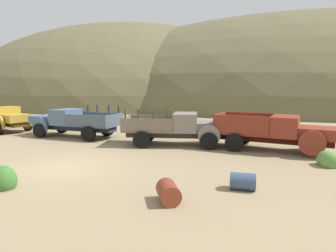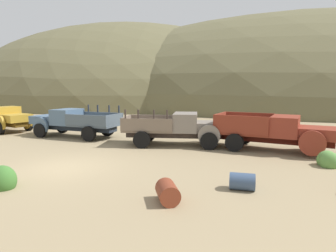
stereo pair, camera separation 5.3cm
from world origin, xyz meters
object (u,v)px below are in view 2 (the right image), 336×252
truck_mustard (4,118)px  oil_drum_tipped (242,181)px  oil_drum_foreground (168,192)px  truck_chalk_blue (69,122)px  truck_primer_gray (184,128)px  truck_rust_red (281,132)px

truck_mustard → oil_drum_tipped: (18.49, -7.49, -0.72)m
oil_drum_tipped → oil_drum_foreground: bearing=-138.7°
oil_drum_foreground → truck_chalk_blue: bearing=139.1°
truck_primer_gray → truck_chalk_blue: bearing=164.9°
truck_primer_gray → oil_drum_foreground: bearing=-90.0°
oil_drum_tipped → truck_chalk_blue: bearing=150.0°
truck_rust_red → oil_drum_foreground: truck_rust_red is taller
oil_drum_foreground → truck_primer_gray: bearing=102.2°
oil_drum_foreground → oil_drum_tipped: 2.69m
truck_rust_red → truck_primer_gray: bearing=-170.8°
truck_mustard → truck_chalk_blue: same height
oil_drum_tipped → truck_rust_red: bearing=77.3°
truck_chalk_blue → truck_primer_gray: 8.32m
truck_mustard → oil_drum_foreground: 18.91m
truck_rust_red → oil_drum_tipped: size_ratio=7.26×
oil_drum_foreground → oil_drum_tipped: size_ratio=1.28×
truck_mustard → oil_drum_foreground: truck_mustard is taller
truck_chalk_blue → oil_drum_foreground: size_ratio=5.90×
truck_primer_gray → oil_drum_foreground: (1.81, -8.35, -0.70)m
truck_chalk_blue → oil_drum_foreground: truck_chalk_blue is taller
truck_rust_red → oil_drum_tipped: (-1.49, -6.61, -0.75)m
truck_mustard → truck_primer_gray: bearing=11.3°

